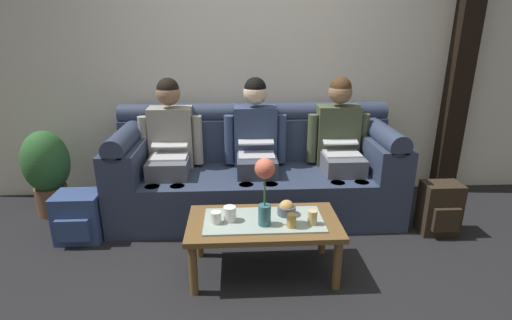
# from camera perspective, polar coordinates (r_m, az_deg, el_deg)

# --- Properties ---
(ground_plane) EXTENTS (14.00, 14.00, 0.00)m
(ground_plane) POSITION_cam_1_polar(r_m,az_deg,el_deg) (2.69, 1.39, -18.31)
(ground_plane) COLOR black
(back_wall_patterned) EXTENTS (6.00, 0.12, 2.90)m
(back_wall_patterned) POSITION_cam_1_polar(r_m,az_deg,el_deg) (3.85, -0.48, 16.22)
(back_wall_patterned) COLOR silver
(back_wall_patterned) RESTS_ON ground_plane
(timber_pillar) EXTENTS (0.20, 0.20, 2.90)m
(timber_pillar) POSITION_cam_1_polar(r_m,az_deg,el_deg) (4.31, 28.07, 14.39)
(timber_pillar) COLOR black
(timber_pillar) RESTS_ON ground_plane
(couch) EXTENTS (2.48, 0.88, 0.96)m
(couch) POSITION_cam_1_polar(r_m,az_deg,el_deg) (3.54, -0.03, -1.96)
(couch) COLOR #2D3851
(couch) RESTS_ON ground_plane
(person_left) EXTENTS (0.56, 0.67, 1.22)m
(person_left) POSITION_cam_1_polar(r_m,az_deg,el_deg) (3.49, -12.49, 2.30)
(person_left) COLOR #595B66
(person_left) RESTS_ON ground_plane
(person_middle) EXTENTS (0.56, 0.67, 1.22)m
(person_middle) POSITION_cam_1_polar(r_m,az_deg,el_deg) (3.45, -0.03, 2.55)
(person_middle) COLOR #383D4C
(person_middle) RESTS_ON ground_plane
(person_right) EXTENTS (0.56, 0.67, 1.22)m
(person_right) POSITION_cam_1_polar(r_m,az_deg,el_deg) (3.57, 12.17, 2.68)
(person_right) COLOR #595B66
(person_right) RESTS_ON ground_plane
(coffee_table) EXTENTS (1.02, 0.54, 0.40)m
(coffee_table) POSITION_cam_1_polar(r_m,az_deg,el_deg) (2.67, 1.11, -9.79)
(coffee_table) COLOR brown
(coffee_table) RESTS_ON ground_plane
(flower_vase) EXTENTS (0.13, 0.13, 0.46)m
(flower_vase) POSITION_cam_1_polar(r_m,az_deg,el_deg) (2.46, 1.39, -3.41)
(flower_vase) COLOR #336672
(flower_vase) RESTS_ON coffee_table
(snack_bowl) EXTENTS (0.13, 0.13, 0.11)m
(snack_bowl) POSITION_cam_1_polar(r_m,az_deg,el_deg) (2.70, 4.50, -7.12)
(snack_bowl) COLOR #4C5666
(snack_bowl) RESTS_ON coffee_table
(cup_near_left) EXTENTS (0.08, 0.08, 0.10)m
(cup_near_left) POSITION_cam_1_polar(r_m,az_deg,el_deg) (2.61, -3.86, -7.86)
(cup_near_left) COLOR white
(cup_near_left) RESTS_ON coffee_table
(cup_near_right) EXTENTS (0.07, 0.07, 0.08)m
(cup_near_right) POSITION_cam_1_polar(r_m,az_deg,el_deg) (2.59, -5.89, -8.39)
(cup_near_right) COLOR white
(cup_near_right) RESTS_ON coffee_table
(cup_far_center) EXTENTS (0.06, 0.06, 0.10)m
(cup_far_center) POSITION_cam_1_polar(r_m,az_deg,el_deg) (2.59, 8.26, -8.32)
(cup_far_center) COLOR #DBB77A
(cup_far_center) RESTS_ON coffee_table
(cup_far_left) EXTENTS (0.06, 0.06, 0.09)m
(cup_far_left) POSITION_cam_1_polar(r_m,az_deg,el_deg) (2.54, 5.22, -8.82)
(cup_far_left) COLOR gold
(cup_far_left) RESTS_ON coffee_table
(backpack_right) EXTENTS (0.30, 0.25, 0.44)m
(backpack_right) POSITION_cam_1_polar(r_m,az_deg,el_deg) (3.55, 25.32, -6.49)
(backpack_right) COLOR #2D2319
(backpack_right) RESTS_ON ground_plane
(backpack_left) EXTENTS (0.35, 0.32, 0.39)m
(backpack_left) POSITION_cam_1_polar(r_m,az_deg,el_deg) (3.44, -24.43, -7.61)
(backpack_left) COLOR #33477A
(backpack_left) RESTS_ON ground_plane
(potted_plant) EXTENTS (0.40, 0.40, 0.78)m
(potted_plant) POSITION_cam_1_polar(r_m,az_deg,el_deg) (3.94, -28.29, -1.16)
(potted_plant) COLOR brown
(potted_plant) RESTS_ON ground_plane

